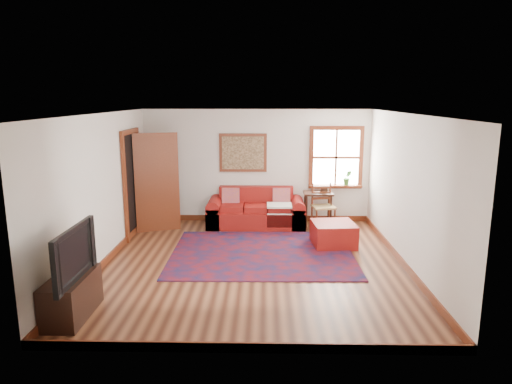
{
  "coord_description": "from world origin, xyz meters",
  "views": [
    {
      "loc": [
        0.2,
        -7.28,
        2.76
      ],
      "look_at": [
        0.03,
        0.6,
        1.11
      ],
      "focal_mm": 32.0,
      "sensor_mm": 36.0,
      "label": 1
    }
  ],
  "objects_px": {
    "red_ottoman": "(333,234)",
    "side_table": "(318,198)",
    "ladder_back_chair": "(323,204)",
    "media_cabinet": "(72,296)",
    "red_leather_sofa": "(256,213)"
  },
  "relations": [
    {
      "from": "red_ottoman",
      "to": "side_table",
      "type": "height_order",
      "value": "side_table"
    },
    {
      "from": "red_ottoman",
      "to": "side_table",
      "type": "distance_m",
      "value": 1.4
    },
    {
      "from": "side_table",
      "to": "media_cabinet",
      "type": "distance_m",
      "value": 5.6
    },
    {
      "from": "red_ottoman",
      "to": "media_cabinet",
      "type": "bearing_deg",
      "value": -147.31
    },
    {
      "from": "ladder_back_chair",
      "to": "red_ottoman",
      "type": "bearing_deg",
      "value": -86.33
    },
    {
      "from": "side_table",
      "to": "media_cabinet",
      "type": "xyz_separation_m",
      "value": [
        -3.6,
        -4.28,
        -0.35
      ]
    },
    {
      "from": "red_ottoman",
      "to": "media_cabinet",
      "type": "height_order",
      "value": "media_cabinet"
    },
    {
      "from": "red_leather_sofa",
      "to": "red_ottoman",
      "type": "distance_m",
      "value": 2.0
    },
    {
      "from": "red_leather_sofa",
      "to": "media_cabinet",
      "type": "relative_size",
      "value": 2.12
    },
    {
      "from": "ladder_back_chair",
      "to": "media_cabinet",
      "type": "relative_size",
      "value": 0.98
    },
    {
      "from": "red_leather_sofa",
      "to": "ladder_back_chair",
      "type": "height_order",
      "value": "ladder_back_chair"
    },
    {
      "from": "ladder_back_chair",
      "to": "media_cabinet",
      "type": "xyz_separation_m",
      "value": [
        -3.68,
        -4.08,
        -0.25
      ]
    },
    {
      "from": "media_cabinet",
      "to": "red_ottoman",
      "type": "bearing_deg",
      "value": 38.14
    },
    {
      "from": "side_table",
      "to": "ladder_back_chair",
      "type": "bearing_deg",
      "value": -67.85
    },
    {
      "from": "side_table",
      "to": "ladder_back_chair",
      "type": "distance_m",
      "value": 0.23
    }
  ]
}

